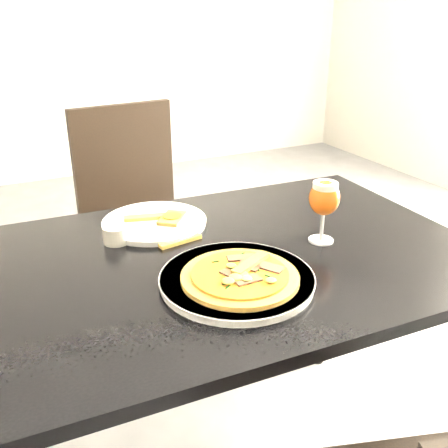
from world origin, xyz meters
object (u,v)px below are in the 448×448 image
dining_table (229,285)px  pizza (240,276)px  beer_glass (324,198)px  chair_far (141,217)px

dining_table → pizza: 0.20m
dining_table → beer_glass: (0.24, -0.04, 0.21)m
dining_table → pizza: (-0.05, -0.15, 0.12)m
dining_table → chair_far: size_ratio=1.30×
chair_far → beer_glass: chair_far is taller
dining_table → chair_far: (0.02, 0.84, -0.14)m
beer_glass → chair_far: bearing=103.8°
dining_table → beer_glass: bearing=-7.7°
pizza → chair_far: bearing=85.8°
beer_glass → pizza: bearing=-159.3°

